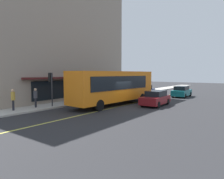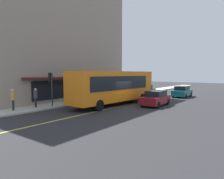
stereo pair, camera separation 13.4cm
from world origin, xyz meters
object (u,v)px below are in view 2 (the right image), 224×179
Objects in this scene: car_navy at (144,91)px; pedestrian_at_corner at (13,97)px; car_maroon at (156,98)px; pedestrian_waiting at (132,87)px; pedestrian_mid_block at (35,96)px; traffic_light at (51,81)px; bus at (115,86)px; car_teal at (182,92)px.

pedestrian_at_corner reaches higher than car_navy.
pedestrian_waiting reaches higher than car_maroon.
pedestrian_at_corner is 1.03× the size of pedestrian_mid_block.
traffic_light is 1.80× the size of pedestrian_waiting.
pedestrian_at_corner is at bearing 170.77° from traffic_light.
car_maroon is at bearing -136.17° from pedestrian_waiting.
pedestrian_waiting is at bearing 0.72° from traffic_light.
pedestrian_mid_block is at bearing 145.13° from bus.
car_teal is at bearing -71.04° from car_navy.
car_navy is at bearing -9.43° from pedestrian_mid_block.
pedestrian_waiting is 16.66m from pedestrian_mid_block.
pedestrian_at_corner reaches higher than pedestrian_mid_block.
pedestrian_waiting is at bearing 43.83° from car_maroon.
traffic_light reaches higher than pedestrian_waiting.
traffic_light is at bearing -179.28° from pedestrian_waiting.
bus is at bearing -34.87° from pedestrian_mid_block.
pedestrian_at_corner is 18.70m from pedestrian_waiting.
bus is at bearing -157.88° from pedestrian_waiting.
pedestrian_at_corner is at bearing 151.59° from bus.
bus is 2.56× the size of car_maroon.
car_navy is at bearing -8.74° from pedestrian_at_corner.
car_teal is 19.49m from pedestrian_mid_block.
traffic_light is 0.73× the size of car_teal.
bus reaches higher than pedestrian_at_corner.
pedestrian_mid_block is at bearing 162.26° from traffic_light.
pedestrian_waiting is at bearing 78.14° from car_navy.
bus reaches higher than pedestrian_waiting.
bus is 6.34× the size of pedestrian_mid_block.
car_teal is (11.52, -3.30, -1.24)m from bus.
pedestrian_at_corner reaches higher than car_maroon.
bus is 4.39m from car_maroon.
pedestrian_at_corner is 2.05m from pedestrian_mid_block.
car_maroon is 11.74m from pedestrian_mid_block.
pedestrian_at_corner reaches higher than car_teal.
car_maroon is (7.17, -7.58, -1.79)m from traffic_light.
bus is 2.57× the size of car_teal.
car_navy is 0.99× the size of car_teal.
traffic_light is at bearing -9.23° from pedestrian_at_corner.
bus reaches higher than car_navy.
traffic_light is 3.71m from pedestrian_at_corner.
car_maroon is at bearing -46.59° from traffic_light.
traffic_light is 1.80× the size of pedestrian_mid_block.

